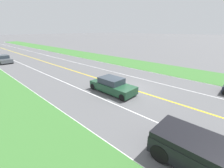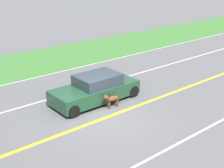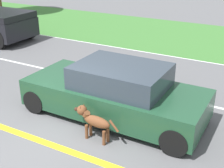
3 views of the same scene
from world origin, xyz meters
The scene contains 8 objects.
ground_plane centered at (0.00, 0.00, 0.00)m, with size 400.00×400.00×0.00m, color #5B5B5E.
centre_divider_line centered at (0.00, 0.00, 0.00)m, with size 0.18×160.00×0.01m, color yellow.
lane_edge_line_right centered at (7.00, 0.00, 0.00)m, with size 0.14×160.00×0.01m, color white.
lane_dash_same_dir centered at (3.50, 0.00, 0.00)m, with size 0.10×160.00×0.01m, color white.
lane_dash_oncoming centered at (-3.50, 0.00, 0.00)m, with size 0.10×160.00×0.01m, color white.
grass_verge_right centered at (10.00, 0.00, 0.01)m, with size 6.00×160.00×0.03m, color #3D7533.
ego_car centered at (1.81, -0.75, 0.64)m, with size 1.88×4.50×1.38m.
dog centered at (0.66, -0.81, 0.47)m, with size 0.28×1.17×0.76m.
Camera 2 is at (-9.90, 7.89, 6.47)m, focal length 50.00 mm.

